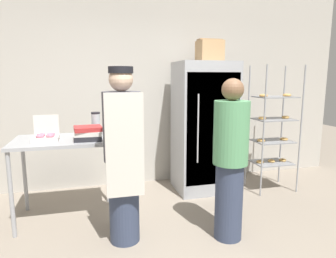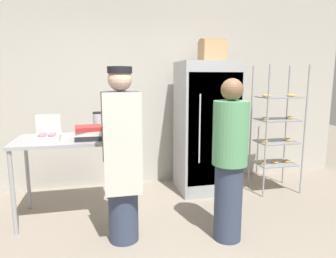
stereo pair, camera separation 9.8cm
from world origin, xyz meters
name	(u,v)px [view 2 (the right image)]	position (x,y,z in m)	size (l,w,h in m)	color
back_wall	(148,81)	(0.00, 2.24, 1.55)	(6.40, 0.12, 3.09)	#B7B2A8
refrigerator	(206,128)	(0.73, 1.67, 0.91)	(0.80, 0.70, 1.81)	#9EA0A5
baking_rack	(277,131)	(1.68, 1.43, 0.87)	(0.60, 0.44, 1.77)	#93969B
prep_counter	(65,148)	(-1.12, 1.21, 0.82)	(1.06, 0.73, 0.93)	#9EA0A5
donut_box	(47,136)	(-1.29, 1.14, 0.98)	(0.27, 0.23, 0.27)	silver
blender_pitcher	(97,124)	(-0.76, 1.36, 1.05)	(0.13, 0.13, 0.27)	black
binder_stack	(89,133)	(-0.85, 1.07, 1.00)	(0.31, 0.28, 0.15)	#232328
cardboard_storage_box	(212,51)	(0.80, 1.69, 1.96)	(0.33, 0.29, 0.30)	tan
person_baker	(122,154)	(-0.53, 0.54, 0.88)	(0.36, 0.38, 1.70)	#333D56
person_customer	(230,160)	(0.48, 0.33, 0.81)	(0.34, 0.34, 1.59)	#333D56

